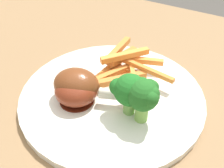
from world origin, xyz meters
TOP-DOWN VIEW (x-y plane):
  - dining_table at (0.00, 0.00)m, footprint 1.30×0.86m
  - dinner_plate at (-0.06, -0.03)m, footprint 0.29×0.29m
  - broccoli_floret_front at (-0.12, -0.01)m, footprint 0.05×0.05m
  - broccoli_floret_middle at (-0.10, -0.01)m, footprint 0.06×0.05m
  - carrot_fries_pile at (-0.05, -0.09)m, footprint 0.14×0.14m
  - chicken_drumstick_near at (-0.02, 0.01)m, footprint 0.12×0.08m
  - chicken_drumstick_far at (-0.02, 0.00)m, footprint 0.12×0.07m

SIDE VIEW (x-z plane):
  - dining_table at x=0.00m, z-range 0.27..0.98m
  - dinner_plate at x=-0.06m, z-range 0.71..0.72m
  - carrot_fries_pile at x=-0.05m, z-range 0.72..0.76m
  - chicken_drumstick_near at x=-0.02m, z-range 0.72..0.76m
  - chicken_drumstick_far at x=-0.02m, z-range 0.72..0.77m
  - broccoli_floret_middle at x=-0.10m, z-range 0.73..0.80m
  - broccoli_floret_front at x=-0.12m, z-range 0.74..0.80m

